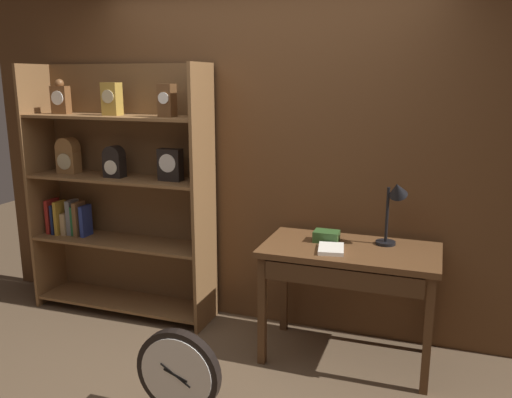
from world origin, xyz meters
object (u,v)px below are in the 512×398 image
Objects in this scene: bookshelf at (118,191)px; toolbox_small at (326,236)px; open_repair_manual at (331,249)px; desk_lamp at (394,202)px; workbench at (349,264)px; round_clock_large at (179,374)px.

toolbox_small is at bearing -3.79° from bookshelf.
toolbox_small reaches higher than open_repair_manual.
desk_lamp is (2.14, -0.08, 0.10)m from bookshelf.
toolbox_small is (-0.43, -0.04, -0.26)m from desk_lamp.
bookshelf is at bearing 160.59° from open_repair_manual.
open_repair_manual is (-0.10, -0.08, 0.12)m from workbench.
workbench is 5.18× the size of open_repair_manual.
desk_lamp is at bearing 5.15° from toolbox_small.
desk_lamp is 1.69m from round_clock_large.
toolbox_small is (1.71, -0.11, -0.16)m from bookshelf.
bookshelf is 11.91× the size of toolbox_small.
bookshelf is at bearing 173.67° from workbench.
workbench is 6.86× the size of toolbox_small.
workbench is 1.28m from round_clock_large.
workbench is at bearing -28.78° from toolbox_small.
desk_lamp is (0.25, 0.13, 0.40)m from workbench.
desk_lamp reaches higher than round_clock_large.
bookshelf is at bearing 177.99° from desk_lamp.
open_repair_manual is (1.78, -0.29, -0.19)m from bookshelf.
open_repair_manual reaches higher than workbench.
workbench reaches higher than round_clock_large.
open_repair_manual reaches higher than round_clock_large.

